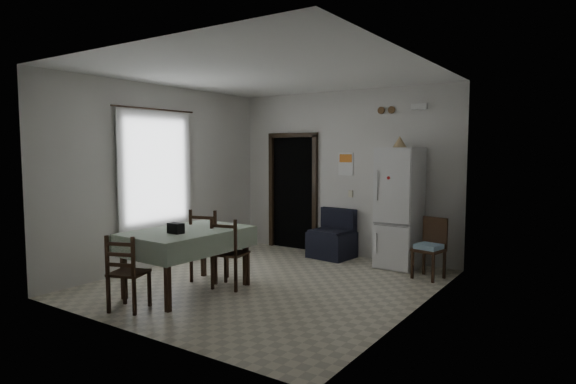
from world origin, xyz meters
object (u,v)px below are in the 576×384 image
(fridge, at_px, (399,208))
(dining_chair_near_head, at_px, (129,272))
(corner_chair, at_px, (429,249))
(dining_table, at_px, (188,261))
(navy_seat, at_px, (332,234))
(dining_chair_far_left, at_px, (209,244))
(dining_chair_far_right, at_px, (230,252))

(fridge, relative_size, dining_chair_near_head, 2.12)
(fridge, xyz_separation_m, corner_chair, (0.62, -0.42, -0.51))
(dining_chair_near_head, bearing_deg, dining_table, -113.04)
(navy_seat, height_order, dining_chair_near_head, dining_chair_near_head)
(navy_seat, relative_size, dining_chair_far_left, 0.81)
(corner_chair, bearing_deg, navy_seat, 178.18)
(fridge, relative_size, navy_seat, 2.28)
(corner_chair, xyz_separation_m, dining_chair_near_head, (-2.46, -3.31, 0.01))
(navy_seat, distance_m, dining_chair_far_right, 2.39)
(dining_table, bearing_deg, corner_chair, 46.77)
(fridge, height_order, dining_chair_far_left, fridge)
(dining_table, xyz_separation_m, dining_chair_near_head, (-0.04, -0.90, 0.04))
(dining_table, relative_size, dining_chair_far_left, 1.53)
(dining_table, bearing_deg, dining_chair_near_head, -90.87)
(navy_seat, relative_size, corner_chair, 0.95)
(navy_seat, relative_size, dining_chair_far_right, 0.87)
(navy_seat, bearing_deg, fridge, 6.43)
(fridge, xyz_separation_m, navy_seat, (-1.21, 0.00, -0.53))
(dining_table, bearing_deg, navy_seat, 80.06)
(corner_chair, bearing_deg, dining_chair_far_left, -133.56)
(dining_chair_far_right, height_order, dining_chair_near_head, dining_chair_far_right)
(corner_chair, height_order, dining_chair_far_right, dining_chair_far_right)
(dining_chair_far_left, bearing_deg, dining_chair_near_head, 78.27)
(fridge, distance_m, dining_chair_far_left, 3.02)
(navy_seat, height_order, dining_chair_far_left, dining_chair_far_left)
(navy_seat, bearing_deg, corner_chair, -6.57)
(dining_chair_far_left, bearing_deg, dining_table, 89.27)
(corner_chair, distance_m, dining_table, 3.42)
(corner_chair, relative_size, dining_chair_near_head, 0.98)
(dining_chair_far_left, xyz_separation_m, dining_chair_near_head, (0.13, -1.48, -0.07))
(corner_chair, relative_size, dining_chair_far_right, 0.92)
(navy_seat, xyz_separation_m, dining_chair_far_right, (-0.26, -2.37, 0.06))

